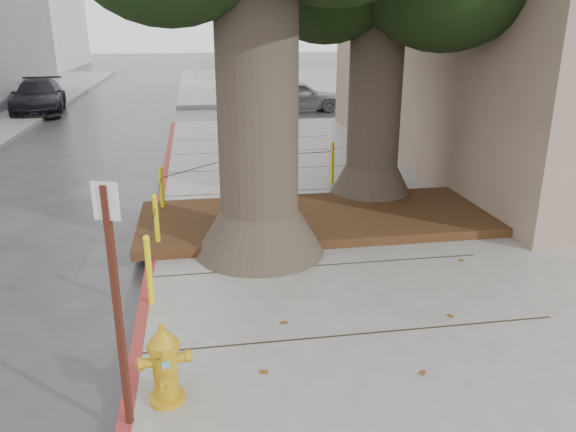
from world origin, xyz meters
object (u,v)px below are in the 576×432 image
object	(u,v)px
car_silver	(298,96)
car_red	(458,93)
fire_hydrant	(165,365)
car_dark	(39,97)
signpost	(116,296)

from	to	relation	value
car_silver	car_red	xyz separation A→B (m)	(7.65, 0.66, -0.10)
fire_hydrant	car_red	world-z (taller)	car_red
fire_hydrant	car_silver	distance (m)	19.96
car_red	car_dark	distance (m)	18.47
signpost	car_dark	size ratio (longest dim) A/B	0.48
fire_hydrant	car_silver	world-z (taller)	car_silver
signpost	car_silver	size ratio (longest dim) A/B	0.59
fire_hydrant	car_silver	size ratio (longest dim) A/B	0.22
fire_hydrant	car_red	bearing A→B (deg)	49.69
signpost	car_dark	distance (m)	21.55
car_dark	signpost	bearing A→B (deg)	-82.47
signpost	car_silver	world-z (taller)	signpost
car_silver	fire_hydrant	bearing A→B (deg)	164.99
signpost	car_red	distance (m)	24.01
car_red	signpost	bearing A→B (deg)	152.71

